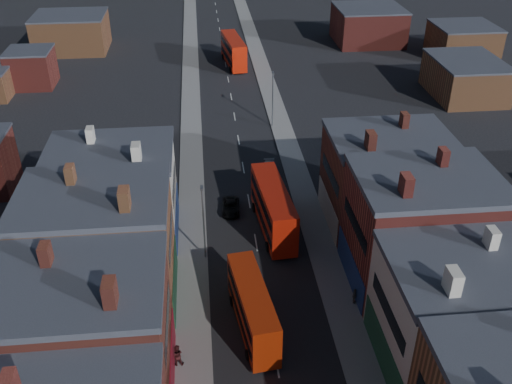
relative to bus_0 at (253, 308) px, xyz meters
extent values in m
cube|color=gray|center=(-5.00, 30.05, -2.27)|extent=(3.00, 200.00, 0.12)
cube|color=gray|center=(8.00, 30.05, -2.27)|extent=(3.00, 200.00, 0.12)
cylinder|color=slate|center=(-3.70, 10.05, 1.67)|extent=(0.16, 0.16, 8.00)
cube|color=slate|center=(-3.70, 10.05, 5.67)|extent=(0.25, 0.70, 0.25)
cylinder|color=slate|center=(6.70, 40.05, 1.67)|extent=(0.16, 0.16, 8.00)
cube|color=slate|center=(6.70, 40.05, 5.67)|extent=(0.25, 0.70, 0.25)
cube|color=#A82509|center=(0.00, 0.00, -0.01)|extent=(3.56, 10.20, 4.00)
cube|color=black|center=(0.00, 0.00, -0.78)|extent=(3.52, 9.42, 0.82)
cube|color=black|center=(0.00, 0.00, 0.94)|extent=(3.52, 9.42, 0.82)
cylinder|color=black|center=(-0.71, -3.32, -1.87)|extent=(0.39, 0.94, 0.91)
cylinder|color=black|center=(1.55, -3.02, -1.87)|extent=(0.39, 0.94, 0.91)
cylinder|color=black|center=(-1.55, 3.02, -1.87)|extent=(0.39, 0.94, 0.91)
cylinder|color=black|center=(0.71, 3.32, -1.87)|extent=(0.39, 0.94, 0.91)
cube|color=red|center=(3.52, 14.31, 0.33)|extent=(3.58, 11.64, 4.58)
cube|color=black|center=(3.52, 14.31, -0.56)|extent=(3.56, 10.73, 0.94)
cube|color=black|center=(3.52, 14.31, 1.42)|extent=(3.56, 10.73, 0.94)
cylinder|color=black|center=(2.54, 10.55, -1.81)|extent=(0.40, 1.06, 1.04)
cylinder|color=black|center=(5.13, 10.77, -1.81)|extent=(0.40, 1.06, 1.04)
cylinder|color=black|center=(1.91, 17.85, -1.81)|extent=(0.40, 1.06, 1.04)
cylinder|color=black|center=(4.50, 18.08, -1.81)|extent=(0.40, 1.06, 1.04)
cube|color=#BA1B08|center=(3.00, 67.67, 0.39)|extent=(4.09, 11.97, 4.69)
cube|color=black|center=(3.00, 67.67, -0.52)|extent=(4.04, 11.05, 0.96)
cube|color=black|center=(3.00, 67.67, 1.51)|extent=(4.04, 11.05, 0.96)
cylinder|color=black|center=(2.14, 63.78, -1.79)|extent=(0.45, 1.10, 1.07)
cylinder|color=black|center=(4.79, 64.11, -1.79)|extent=(0.45, 1.10, 1.07)
cylinder|color=black|center=(1.21, 71.23, -1.79)|extent=(0.45, 1.10, 1.07)
cylinder|color=black|center=(3.86, 71.56, -1.79)|extent=(0.45, 1.10, 1.07)
imported|color=black|center=(-0.69, 18.19, -1.76)|extent=(2.18, 4.20, 1.13)
imported|color=silver|center=(4.67, 26.38, -1.78)|extent=(1.79, 3.87, 1.10)
imported|color=#40191A|center=(-6.20, -3.36, -1.24)|extent=(0.95, 0.53, 1.94)
imported|color=#555149|center=(9.20, 2.13, -1.45)|extent=(0.71, 0.98, 1.52)
camera|label=1|loc=(-3.26, -34.86, 32.35)|focal=40.00mm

